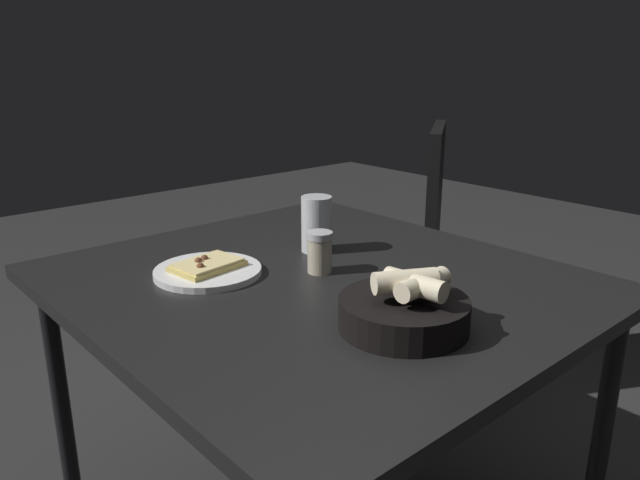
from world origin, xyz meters
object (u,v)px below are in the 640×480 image
beer_glass (317,227)px  bread_basket (404,309)px  pepper_shaker (320,254)px  pizza_plate (208,270)px  chair_near (400,247)px  dining_table (318,305)px

beer_glass → bread_basket: bearing=158.0°
bread_basket → pepper_shaker: 0.32m
pizza_plate → chair_near: bearing=-74.1°
pizza_plate → pepper_shaker: size_ratio=2.53×
chair_near → beer_glass: bearing=114.5°
pepper_shaker → beer_glass: bearing=-38.6°
pizza_plate → pepper_shaker: bearing=-127.7°
bread_basket → beer_glass: (0.42, -0.17, 0.02)m
bread_basket → beer_glass: bearing=-22.0°
dining_table → pepper_shaker: 0.11m
bread_basket → beer_glass: beer_glass is taller
dining_table → chair_near: (0.43, -0.77, -0.14)m
bread_basket → chair_near: chair_near is taller
pepper_shaker → chair_near: size_ratio=0.09×
pizza_plate → beer_glass: beer_glass is taller
dining_table → chair_near: chair_near is taller
dining_table → pepper_shaker: (0.02, -0.02, 0.10)m
pepper_shaker → bread_basket: bearing=165.8°
dining_table → beer_glass: (0.14, -0.12, 0.12)m
bread_basket → chair_near: (0.72, -0.82, -0.24)m
pizza_plate → dining_table: bearing=-135.3°
bread_basket → chair_near: size_ratio=0.23×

